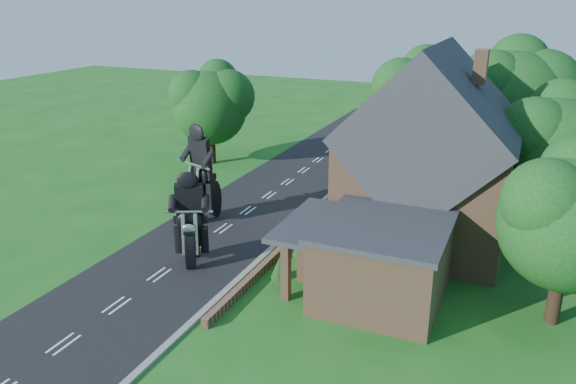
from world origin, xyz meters
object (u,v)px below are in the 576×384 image
at_px(house, 429,161).
at_px(annex, 380,259).
at_px(garden_wall, 308,225).
at_px(motorcycle_lead, 193,250).
at_px(motorcycle_follow, 203,206).

bearing_deg(house, annex, -95.24).
bearing_deg(annex, house, 84.76).
distance_m(garden_wall, motorcycle_lead, 7.25).
distance_m(garden_wall, annex, 8.19).
distance_m(garden_wall, house, 7.52).
bearing_deg(motorcycle_lead, annex, 157.83).
distance_m(motorcycle_lead, motorcycle_follow, 5.58).
bearing_deg(motorcycle_lead, motorcycle_follow, -89.19).
xyz_separation_m(garden_wall, motorcycle_lead, (-3.49, -6.34, 0.51)).
xyz_separation_m(garden_wall, house, (6.19, 1.00, 4.14)).
height_order(garden_wall, motorcycle_follow, motorcycle_follow).
bearing_deg(motorcycle_lead, house, -168.42).
height_order(annex, motorcycle_follow, annex).
bearing_deg(motorcycle_lead, garden_wall, -144.43).
bearing_deg(garden_wall, annex, -46.16).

